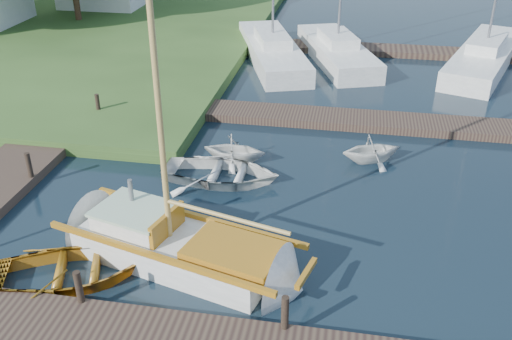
% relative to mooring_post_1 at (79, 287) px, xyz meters
% --- Properties ---
extents(ground, '(160.00, 160.00, 0.00)m').
position_rel_mooring_post_1_xyz_m(ground, '(3.00, 5.00, -0.70)').
color(ground, black).
rests_on(ground, ground).
extents(left_dock, '(2.20, 18.00, 0.30)m').
position_rel_mooring_post_1_xyz_m(left_dock, '(-5.00, 7.00, -0.55)').
color(left_dock, '#30211C').
rests_on(left_dock, ground).
extents(far_dock, '(14.00, 1.60, 0.30)m').
position_rel_mooring_post_1_xyz_m(far_dock, '(5.00, 11.50, -0.55)').
color(far_dock, '#30211C').
rests_on(far_dock, ground).
extents(pontoon, '(30.00, 1.60, 0.30)m').
position_rel_mooring_post_1_xyz_m(pontoon, '(13.00, 21.00, -0.55)').
color(pontoon, '#30211C').
rests_on(pontoon, ground).
extents(mooring_post_1, '(0.16, 0.16, 0.80)m').
position_rel_mooring_post_1_xyz_m(mooring_post_1, '(0.00, 0.00, 0.00)').
color(mooring_post_1, black).
rests_on(mooring_post_1, near_dock).
extents(mooring_post_2, '(0.16, 0.16, 0.80)m').
position_rel_mooring_post_1_xyz_m(mooring_post_2, '(4.50, 0.00, 0.00)').
color(mooring_post_2, black).
rests_on(mooring_post_2, near_dock).
extents(mooring_post_4, '(0.16, 0.16, 0.80)m').
position_rel_mooring_post_1_xyz_m(mooring_post_4, '(-4.00, 5.00, 0.00)').
color(mooring_post_4, black).
rests_on(mooring_post_4, left_dock).
extents(mooring_post_5, '(0.16, 0.16, 0.80)m').
position_rel_mooring_post_1_xyz_m(mooring_post_5, '(-4.00, 10.00, 0.00)').
color(mooring_post_5, black).
rests_on(mooring_post_5, left_dock).
extents(sailboat, '(7.41, 3.79, 9.83)m').
position_rel_mooring_post_1_xyz_m(sailboat, '(1.69, 2.14, -0.36)').
color(sailboat, silver).
rests_on(sailboat, ground).
extents(dinghy, '(4.37, 3.72, 0.77)m').
position_rel_mooring_post_1_xyz_m(dinghy, '(-0.79, 0.98, -0.32)').
color(dinghy, '#946114').
rests_on(dinghy, ground).
extents(tender_a, '(3.68, 2.65, 0.75)m').
position_rel_mooring_post_1_xyz_m(tender_a, '(1.66, 6.31, -0.32)').
color(tender_a, silver).
rests_on(tender_a, ground).
extents(tender_b, '(2.13, 1.86, 1.08)m').
position_rel_mooring_post_1_xyz_m(tender_b, '(1.81, 7.62, -0.16)').
color(tender_b, silver).
rests_on(tender_b, ground).
extents(tender_d, '(2.49, 2.35, 1.05)m').
position_rel_mooring_post_1_xyz_m(tender_d, '(6.26, 8.48, -0.18)').
color(tender_d, silver).
rests_on(tender_d, ground).
extents(marina_boat_0, '(4.98, 9.08, 10.74)m').
position_rel_mooring_post_1_xyz_m(marina_boat_0, '(1.36, 18.77, -0.14)').
color(marina_boat_0, silver).
rests_on(marina_boat_0, ground).
extents(marina_boat_1, '(4.68, 8.00, 10.84)m').
position_rel_mooring_post_1_xyz_m(marina_boat_1, '(4.54, 19.23, -0.13)').
color(marina_boat_1, silver).
rests_on(marina_boat_1, ground).
extents(marina_boat_3, '(5.25, 9.63, 12.44)m').
position_rel_mooring_post_1_xyz_m(marina_boat_3, '(11.64, 19.67, -0.12)').
color(marina_boat_3, silver).
rests_on(marina_boat_3, ground).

